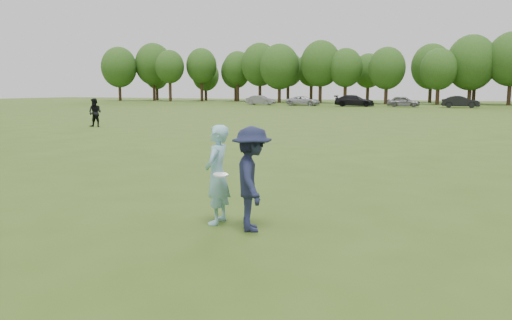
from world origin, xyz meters
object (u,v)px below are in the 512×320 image
at_px(defender, 252,179).
at_px(car_b, 260,100).
at_px(player_far_a, 95,113).
at_px(car_c, 304,101).
at_px(car_d, 354,101).
at_px(car_f, 460,102).
at_px(car_e, 403,102).
at_px(thrower, 217,175).

bearing_deg(defender, car_b, -5.78).
relative_size(player_far_a, car_c, 0.38).
relative_size(car_d, car_f, 1.17).
height_order(defender, car_d, defender).
relative_size(defender, car_e, 0.43).
bearing_deg(car_d, car_b, 81.72).
height_order(car_d, car_e, car_d).
height_order(car_e, car_f, car_f).
bearing_deg(car_c, car_e, -86.66).
distance_m(player_far_a, car_d, 43.56).
height_order(car_c, car_f, car_f).
xyz_separation_m(car_c, car_f, (20.92, 0.27, 0.09)).
distance_m(car_d, car_e, 6.47).
bearing_deg(car_c, thrower, -160.69).
bearing_deg(player_far_a, car_e, 64.58).
bearing_deg(player_far_a, defender, -50.61).
xyz_separation_m(player_far_a, car_f, (21.03, 43.60, -0.17)).
bearing_deg(car_f, car_c, 87.13).
relative_size(player_far_a, car_b, 0.43).
bearing_deg(defender, car_e, -23.89).
height_order(defender, car_b, defender).
bearing_deg(thrower, player_far_a, -140.21).
xyz_separation_m(thrower, car_c, (-18.08, 60.87, -0.25)).
xyz_separation_m(player_far_a, car_c, (0.11, 43.33, -0.26)).
xyz_separation_m(car_b, car_d, (14.21, -0.49, 0.07)).
bearing_deg(car_d, thrower, -176.30).
bearing_deg(player_far_a, car_b, 91.15).
bearing_deg(car_d, car_c, 80.43).
bearing_deg(car_b, car_c, -90.14).
bearing_deg(car_c, player_far_a, -177.38).
bearing_deg(car_f, car_e, 87.47).
distance_m(car_c, car_e, 13.87).
height_order(player_far_a, car_d, player_far_a).
relative_size(car_c, car_e, 1.13).
xyz_separation_m(defender, car_b, (-25.65, 61.11, -0.22)).
xyz_separation_m(thrower, car_d, (-10.66, 60.44, -0.14)).
distance_m(thrower, car_d, 61.38).
relative_size(player_far_a, car_e, 0.43).
distance_m(car_d, car_f, 13.51).
relative_size(thrower, defender, 0.99).
height_order(thrower, car_d, thrower).
bearing_deg(car_e, car_f, -93.57).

